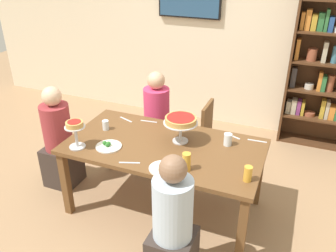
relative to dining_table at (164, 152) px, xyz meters
The scene contains 21 objects.
ground_plane 0.66m from the dining_table, ahead, with size 12.00×12.00×0.00m, color #9E7A56.
rear_partition 2.32m from the dining_table, 90.00° to the left, with size 8.00×0.12×2.80m, color beige.
dining_table is the anchor object (origin of this frame).
bookshelf 2.51m from the dining_table, 54.43° to the left, with size 1.10×0.30×2.21m.
diner_head_west 1.22m from the dining_table, behind, with size 0.34×0.34×1.15m.
diner_near_right 0.87m from the dining_table, 63.10° to the right, with size 0.34×0.34×1.15m.
diner_far_left 0.91m from the dining_table, 118.17° to the left, with size 0.34×0.34×1.15m.
chair_far_right 0.85m from the dining_table, 68.61° to the left, with size 0.40×0.40×0.87m.
deep_dish_pizza_stand 0.34m from the dining_table, 44.74° to the left, with size 0.32×0.32×0.26m.
personal_pizza_stand 0.84m from the dining_table, 154.95° to the right, with size 0.19×0.19×0.26m.
salad_plate_near_diner 0.41m from the dining_table, 67.74° to the right, with size 0.23×0.23×0.07m.
salad_plate_far_diner 0.52m from the dining_table, 153.29° to the right, with size 0.24×0.24×0.06m.
beer_glass_amber_tall 0.48m from the dining_table, 43.01° to the right, with size 0.07×0.07×0.16m, color gold.
beer_glass_amber_short 0.88m from the dining_table, 17.93° to the right, with size 0.07×0.07×0.13m, color gold.
water_glass_clear_near 0.61m from the dining_table, 21.86° to the left, with size 0.08×0.08×0.12m, color white.
water_glass_clear_far 0.68m from the dining_table, behind, with size 0.07×0.07×0.10m, color white.
cutlery_fork_near 0.89m from the dining_table, 26.46° to the left, with size 0.18×0.02×0.01m, color silver.
cutlery_knife_near 0.69m from the dining_table, 36.08° to the left, with size 0.18×0.02×0.01m, color silver.
cutlery_fork_far 0.43m from the dining_table, 111.54° to the right, with size 0.18×0.02×0.01m, color silver.
cutlery_knife_far 0.52m from the dining_table, 131.00° to the left, with size 0.18×0.02×0.01m, color silver.
cutlery_spare_fork 0.67m from the dining_table, 149.99° to the left, with size 0.18×0.02×0.01m, color silver.
Camera 1 is at (1.10, -2.61, 2.41)m, focal length 37.60 mm.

